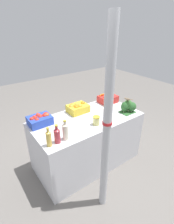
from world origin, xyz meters
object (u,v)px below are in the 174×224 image
(broccoli_pile, at_px, (129,106))
(juice_bottle_golden, at_px, (49,138))
(juice_bottle_cloudy, at_px, (65,131))
(support_pole, at_px, (107,132))
(juice_bottle_ruby, at_px, (57,135))
(orange_crate, at_px, (77,108))
(carrot_crate, at_px, (108,99))
(pickle_jar, at_px, (96,121))
(sparrow_bird, at_px, (128,99))
(apple_crate, at_px, (40,119))

(broccoli_pile, height_order, juice_bottle_golden, juice_bottle_golden)
(juice_bottle_golden, bearing_deg, juice_bottle_cloudy, 0.00)
(support_pole, relative_size, juice_bottle_ruby, 9.07)
(orange_crate, bearing_deg, carrot_crate, -0.05)
(pickle_jar, distance_m, sparrow_bird, 0.64)
(broccoli_pile, height_order, juice_bottle_ruby, juice_bottle_ruby)
(support_pole, bearing_deg, juice_bottle_ruby, 126.75)
(juice_bottle_golden, bearing_deg, pickle_jar, 3.50)
(orange_crate, height_order, pickle_jar, orange_crate)
(orange_crate, height_order, juice_bottle_ruby, juice_bottle_ruby)
(orange_crate, xyz_separation_m, juice_bottle_golden, (-0.72, -0.52, 0.03))
(support_pole, bearing_deg, apple_crate, 109.13)
(apple_crate, xyz_separation_m, sparrow_bird, (1.24, -0.46, 0.15))
(juice_bottle_ruby, xyz_separation_m, juice_bottle_cloudy, (0.11, 0.00, 0.01))
(support_pole, bearing_deg, carrot_crate, 46.96)
(orange_crate, bearing_deg, support_pole, -105.48)
(apple_crate, xyz_separation_m, carrot_crate, (1.26, -0.00, -0.01))
(carrot_crate, relative_size, juice_bottle_cloudy, 1.18)
(orange_crate, relative_size, juice_bottle_cloudy, 1.18)
(carrot_crate, distance_m, sparrow_bird, 0.49)
(carrot_crate, relative_size, juice_bottle_ruby, 1.28)
(orange_crate, relative_size, carrot_crate, 1.00)
(apple_crate, distance_m, juice_bottle_cloudy, 0.53)
(broccoli_pile, xyz_separation_m, sparrow_bird, (-0.04, 0.00, 0.13))
(support_pole, relative_size, carrot_crate, 7.10)
(juice_bottle_golden, height_order, juice_bottle_cloudy, juice_bottle_cloudy)
(broccoli_pile, bearing_deg, carrot_crate, 92.58)
(orange_crate, distance_m, broccoli_pile, 0.81)
(support_pole, distance_m, juice_bottle_cloudy, 0.54)
(carrot_crate, bearing_deg, support_pole, -133.04)
(support_pole, xyz_separation_m, juice_bottle_ruby, (-0.35, 0.46, -0.16))
(juice_bottle_cloudy, bearing_deg, juice_bottle_golden, 180.00)
(juice_bottle_golden, bearing_deg, apple_crate, 77.75)
(carrot_crate, xyz_separation_m, pickle_jar, (-0.64, -0.47, -0.00))
(orange_crate, bearing_deg, juice_bottle_cloudy, -134.44)
(support_pole, bearing_deg, juice_bottle_cloudy, 116.88)
(juice_bottle_ruby, bearing_deg, support_pole, -53.25)
(broccoli_pile, relative_size, juice_bottle_ruby, 1.00)
(apple_crate, relative_size, juice_bottle_golden, 1.26)
(support_pole, height_order, juice_bottle_golden, support_pole)
(support_pole, bearing_deg, sparrow_bird, 30.11)
(pickle_jar, bearing_deg, orange_crate, 90.74)
(juice_bottle_ruby, distance_m, pickle_jar, 0.63)
(support_pole, bearing_deg, pickle_jar, 61.35)
(juice_bottle_cloudy, height_order, sparrow_bird, juice_bottle_cloudy)
(pickle_jar, bearing_deg, carrot_crate, 36.49)
(carrot_crate, bearing_deg, juice_bottle_golden, -159.32)
(broccoli_pile, bearing_deg, apple_crate, 160.05)
(support_pole, height_order, pickle_jar, support_pole)
(carrot_crate, distance_m, pickle_jar, 0.79)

